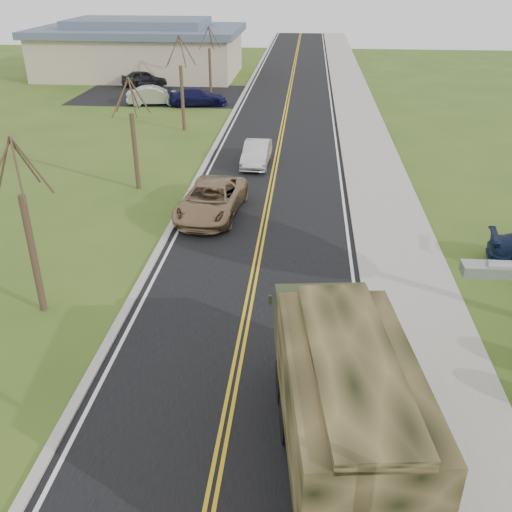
# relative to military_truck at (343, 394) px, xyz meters

# --- Properties ---
(road) EXTENTS (8.00, 120.00, 0.01)m
(road) POSITION_rel_military_truck_xyz_m (-2.81, 35.94, -2.10)
(road) COLOR black
(road) RESTS_ON ground
(curb_right) EXTENTS (0.30, 120.00, 0.12)m
(curb_right) POSITION_rel_military_truck_xyz_m (1.34, 35.94, -2.05)
(curb_right) COLOR #9E998E
(curb_right) RESTS_ON ground
(sidewalk_right) EXTENTS (3.20, 120.00, 0.10)m
(sidewalk_right) POSITION_rel_military_truck_xyz_m (3.09, 35.94, -2.06)
(sidewalk_right) COLOR #9E998E
(sidewalk_right) RESTS_ON ground
(curb_left) EXTENTS (0.30, 120.00, 0.10)m
(curb_left) POSITION_rel_military_truck_xyz_m (-6.96, 35.94, -2.06)
(curb_left) COLOR #9E998E
(curb_left) RESTS_ON ground
(bare_tree_a) EXTENTS (1.93, 2.26, 6.08)m
(bare_tree_a) POSITION_rel_military_truck_xyz_m (-9.81, 5.95, 0.52)
(bare_tree_a) COLOR #38281C
(bare_tree_a) RESTS_ON ground
(bare_tree_b) EXTENTS (1.83, 2.14, 5.73)m
(bare_tree_b) POSITION_rel_military_truck_xyz_m (-9.81, 17.95, 0.37)
(bare_tree_b) COLOR #38281C
(bare_tree_b) RESTS_ON ground
(bare_tree_c) EXTENTS (2.04, 2.39, 6.42)m
(bare_tree_c) POSITION_rel_military_truck_xyz_m (-9.81, 29.95, 0.67)
(bare_tree_c) COLOR #38281C
(bare_tree_c) RESTS_ON ground
(bare_tree_d) EXTENTS (1.88, 2.20, 5.91)m
(bare_tree_d) POSITION_rel_military_truck_xyz_m (-9.81, 41.95, 0.44)
(bare_tree_d) COLOR #38281C
(bare_tree_d) RESTS_ON ground
(commercial_building) EXTENTS (25.50, 21.50, 5.65)m
(commercial_building) POSITION_rel_military_truck_xyz_m (-18.79, 51.92, 0.58)
(commercial_building) COLOR tan
(commercial_building) RESTS_ON ground
(military_truck) EXTENTS (3.47, 7.63, 3.68)m
(military_truck) POSITION_rel_military_truck_xyz_m (0.00, 0.00, 0.00)
(military_truck) COLOR black
(military_truck) RESTS_ON ground
(suv_champagne) EXTENTS (3.08, 5.79, 1.55)m
(suv_champagne) POSITION_rel_military_truck_xyz_m (-5.36, 14.69, -1.33)
(suv_champagne) COLOR #947653
(suv_champagne) RESTS_ON ground
(sedan_silver) EXTENTS (1.57, 4.19, 1.37)m
(sedan_silver) POSITION_rel_military_truck_xyz_m (-3.93, 22.47, -1.42)
(sedan_silver) COLOR silver
(sedan_silver) RESTS_ON ground
(lot_car_dark) EXTENTS (4.78, 3.24, 1.51)m
(lot_car_dark) POSITION_rel_military_truck_xyz_m (-16.96, 45.94, -1.35)
(lot_car_dark) COLOR black
(lot_car_dark) RESTS_ON ground
(lot_car_silver) EXTENTS (4.80, 2.42, 1.51)m
(lot_car_silver) POSITION_rel_military_truck_xyz_m (-13.95, 37.94, -1.35)
(lot_car_silver) COLOR #B7B7BC
(lot_car_silver) RESTS_ON ground
(lot_car_navy) EXTENTS (5.22, 2.97, 1.43)m
(lot_car_navy) POSITION_rel_military_truck_xyz_m (-10.28, 37.94, -1.39)
(lot_car_navy) COLOR #0F0F37
(lot_car_navy) RESTS_ON ground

